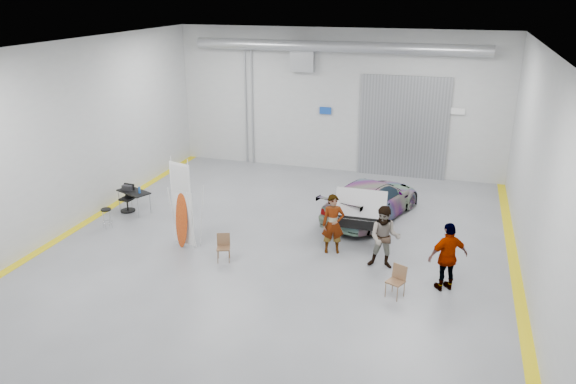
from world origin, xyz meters
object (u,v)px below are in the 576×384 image
(sedan_car, at_px, (371,199))
(office_chair, at_px, (128,200))
(person_a, at_px, (333,224))
(folding_chair_far, at_px, (395,287))
(folding_chair_near, at_px, (224,253))
(surfboard_display, at_px, (183,212))
(person_b, at_px, (385,238))
(person_c, at_px, (448,257))
(work_table, at_px, (132,191))
(shop_stool, at_px, (107,219))

(sedan_car, height_order, office_chair, sedan_car)
(office_chair, bearing_deg, person_a, -2.72)
(sedan_car, height_order, folding_chair_far, sedan_car)
(office_chair, bearing_deg, sedan_car, 18.44)
(sedan_car, distance_m, folding_chair_near, 5.77)
(person_a, distance_m, surfboard_display, 4.51)
(person_b, height_order, surfboard_display, surfboard_display)
(person_b, bearing_deg, person_c, -25.50)
(sedan_car, bearing_deg, person_c, 140.22)
(sedan_car, relative_size, person_a, 2.54)
(person_c, relative_size, folding_chair_near, 2.37)
(folding_chair_near, height_order, work_table, work_table)
(shop_stool, bearing_deg, person_a, 3.20)
(sedan_car, xyz_separation_m, person_b, (0.92, -3.56, 0.25))
(shop_stool, bearing_deg, folding_chair_far, -9.80)
(surfboard_display, relative_size, folding_chair_far, 3.37)
(folding_chair_near, bearing_deg, person_c, -18.37)
(person_b, relative_size, work_table, 1.35)
(person_b, height_order, person_c, person_c)
(work_table, xyz_separation_m, office_chair, (-0.20, -0.01, -0.34))
(person_b, xyz_separation_m, folding_chair_near, (-4.49, -0.95, -0.67))
(person_a, bearing_deg, shop_stool, 165.49)
(person_a, relative_size, folding_chair_far, 2.16)
(sedan_car, bearing_deg, person_b, 123.20)
(person_b, relative_size, person_c, 0.98)
(person_c, bearing_deg, office_chair, -44.03)
(person_a, height_order, person_b, person_b)
(person_a, bearing_deg, sedan_car, 59.82)
(shop_stool, bearing_deg, person_c, -4.66)
(person_b, relative_size, surfboard_display, 0.65)
(sedan_car, xyz_separation_m, office_chair, (-8.35, -1.89, -0.25))
(surfboard_display, xyz_separation_m, work_table, (-3.09, 2.10, -0.38))
(person_c, relative_size, folding_chair_far, 2.24)
(folding_chair_near, relative_size, work_table, 0.59)
(person_a, xyz_separation_m, surfboard_display, (-4.40, -0.96, 0.24))
(person_a, bearing_deg, folding_chair_near, -170.61)
(sedan_car, height_order, work_table, sedan_car)
(person_a, height_order, office_chair, person_a)
(folding_chair_far, bearing_deg, work_table, -174.48)
(person_c, bearing_deg, person_b, -55.45)
(person_c, xyz_separation_m, folding_chair_near, (-6.23, -0.18, -0.70))
(work_table, bearing_deg, person_a, -8.67)
(person_c, height_order, office_chair, person_c)
(shop_stool, xyz_separation_m, work_table, (0.03, 1.56, 0.43))
(person_a, height_order, folding_chair_near, person_a)
(person_b, distance_m, folding_chair_near, 4.64)
(folding_chair_near, bearing_deg, work_table, 130.17)
(person_c, bearing_deg, surfboard_display, -34.12)
(folding_chair_near, bearing_deg, person_b, -8.08)
(sedan_car, height_order, person_b, person_b)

